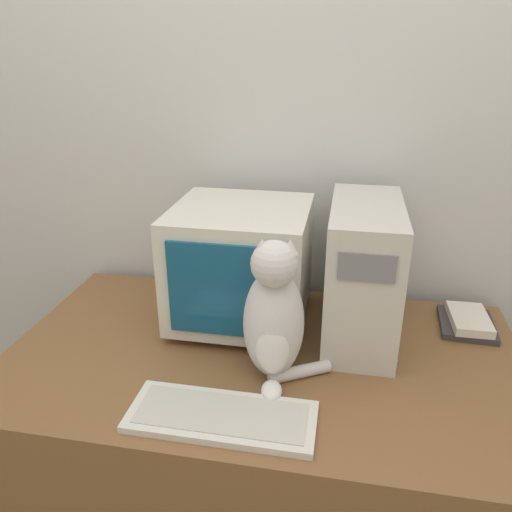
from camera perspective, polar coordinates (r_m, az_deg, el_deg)
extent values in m
cube|color=silver|center=(1.69, 3.75, 13.53)|extent=(7.00, 0.05, 2.50)
cube|color=brown|center=(1.68, 0.71, -21.24)|extent=(1.46, 0.82, 0.72)
cube|color=beige|center=(1.61, -1.63, -6.77)|extent=(0.28, 0.23, 0.02)
cube|color=beige|center=(1.52, -1.71, -0.69)|extent=(0.40, 0.39, 0.35)
cube|color=navy|center=(1.35, -3.51, -4.04)|extent=(0.32, 0.01, 0.27)
cube|color=beige|center=(1.48, 12.05, -1.78)|extent=(0.20, 0.43, 0.40)
cube|color=slate|center=(1.23, 12.55, -1.32)|extent=(0.14, 0.01, 0.07)
cube|color=silver|center=(1.23, -3.94, -17.86)|extent=(0.44, 0.17, 0.02)
cube|color=beige|center=(1.22, -3.96, -17.49)|extent=(0.40, 0.14, 0.00)
ellipsoid|color=silver|center=(1.29, 2.03, -7.72)|extent=(0.18, 0.19, 0.30)
ellipsoid|color=white|center=(1.25, 1.91, -10.17)|extent=(0.09, 0.06, 0.17)
sphere|color=silver|center=(1.18, 2.10, -0.89)|extent=(0.13, 0.13, 0.11)
cone|color=silver|center=(1.16, 0.68, 1.16)|extent=(0.04, 0.04, 0.04)
cone|color=silver|center=(1.16, 3.95, 1.08)|extent=(0.04, 0.04, 0.04)
ellipsoid|color=white|center=(1.28, 1.78, -15.13)|extent=(0.06, 0.08, 0.04)
cylinder|color=silver|center=(1.35, 5.00, -13.05)|extent=(0.16, 0.11, 0.03)
cube|color=#383333|center=(1.69, 22.92, -7.21)|extent=(0.17, 0.20, 0.02)
cube|color=beige|center=(1.67, 23.19, -6.65)|extent=(0.11, 0.18, 0.03)
cylinder|color=navy|center=(1.32, -9.19, -14.91)|extent=(0.13, 0.05, 0.01)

